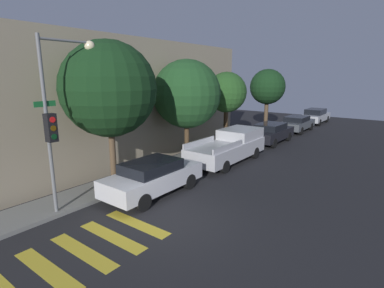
% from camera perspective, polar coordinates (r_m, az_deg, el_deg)
% --- Properties ---
extents(ground_plane, '(60.00, 60.00, 0.00)m').
position_cam_1_polar(ground_plane, '(10.11, -3.92, -14.55)').
color(ground_plane, black).
extents(sidewalk, '(26.00, 1.78, 0.14)m').
position_cam_1_polar(sidewalk, '(12.92, -17.90, -8.53)').
color(sidewalk, slate).
rests_on(sidewalk, ground).
extents(building_row, '(26.00, 6.00, 6.50)m').
position_cam_1_polar(building_row, '(15.88, -27.73, 6.39)').
color(building_row, gray).
rests_on(building_row, ground).
extents(crosswalk, '(4.37, 2.60, 0.00)m').
position_cam_1_polar(crosswalk, '(9.11, -20.10, -18.71)').
color(crosswalk, gold).
rests_on(crosswalk, ground).
extents(traffic_light_pole, '(2.31, 0.56, 5.90)m').
position_cam_1_polar(traffic_light_pole, '(10.67, -24.03, 6.65)').
color(traffic_light_pole, slate).
rests_on(traffic_light_pole, ground).
extents(sedan_near_corner, '(4.28, 1.77, 1.40)m').
position_cam_1_polar(sedan_near_corner, '(12.02, -7.44, -6.16)').
color(sedan_near_corner, silver).
rests_on(sedan_near_corner, ground).
extents(pickup_truck, '(5.41, 2.01, 1.65)m').
position_cam_1_polar(pickup_truck, '(16.62, 7.19, -0.39)').
color(pickup_truck, '#BCBCC1').
rests_on(pickup_truck, ground).
extents(sedan_middle, '(4.35, 1.80, 1.39)m').
position_cam_1_polar(sedan_middle, '(21.68, 14.79, 2.13)').
color(sedan_middle, black).
rests_on(sedan_middle, ground).
extents(sedan_far_end, '(4.32, 1.79, 1.30)m').
position_cam_1_polar(sedan_far_end, '(26.78, 19.34, 3.76)').
color(sedan_far_end, '#4C5156').
rests_on(sedan_far_end, ground).
extents(sedan_tail_of_row, '(4.53, 1.76, 1.43)m').
position_cam_1_polar(sedan_tail_of_row, '(32.00, 22.44, 5.00)').
color(sedan_tail_of_row, '#B7BABF').
rests_on(sedan_tail_of_row, ground).
extents(tree_near_corner, '(3.79, 3.79, 6.03)m').
position_cam_1_polar(tree_near_corner, '(12.39, -15.58, 10.01)').
color(tree_near_corner, brown).
rests_on(tree_near_corner, ground).
extents(tree_midblock, '(3.59, 3.59, 5.49)m').
position_cam_1_polar(tree_midblock, '(15.92, -1.01, 9.47)').
color(tree_midblock, '#4C3823').
rests_on(tree_midblock, ground).
extents(tree_far_end, '(2.54, 2.54, 4.88)m').
position_cam_1_polar(tree_far_end, '(19.29, 6.58, 9.68)').
color(tree_far_end, '#42301E').
rests_on(tree_far_end, ground).
extents(tree_behind_truck, '(2.77, 2.77, 5.14)m').
position_cam_1_polar(tree_behind_truck, '(24.94, 14.19, 10.46)').
color(tree_behind_truck, brown).
rests_on(tree_behind_truck, ground).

